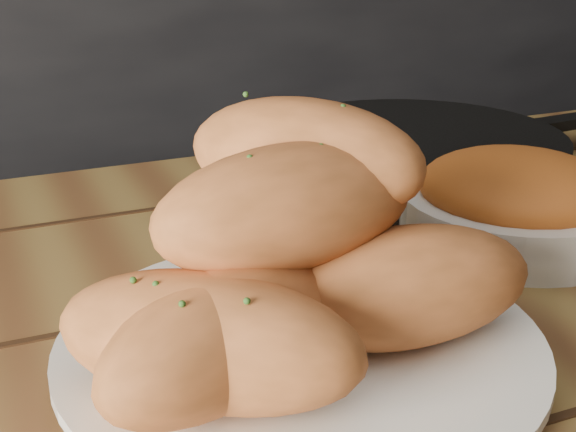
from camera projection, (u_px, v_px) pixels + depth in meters
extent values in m
cube|color=black|center=(204.00, 208.00, 1.58)|extent=(2.80, 0.60, 0.90)
cube|color=brown|center=(366.00, 382.00, 0.51)|extent=(1.60, 0.89, 0.04)
cylinder|color=white|center=(301.00, 354.00, 0.49)|extent=(0.27, 0.27, 0.01)
cylinder|color=white|center=(301.00, 343.00, 0.49)|extent=(0.30, 0.30, 0.01)
ellipsoid|color=#CB6D38|center=(227.00, 333.00, 0.42)|extent=(0.18, 0.15, 0.07)
ellipsoid|color=#CB6D38|center=(404.00, 287.00, 0.47)|extent=(0.17, 0.09, 0.07)
ellipsoid|color=#CB6D38|center=(257.00, 248.00, 0.52)|extent=(0.10, 0.17, 0.07)
ellipsoid|color=#CB6D38|center=(288.00, 208.00, 0.45)|extent=(0.17, 0.10, 0.07)
ellipsoid|color=#CB6D38|center=(305.00, 157.00, 0.48)|extent=(0.16, 0.16, 0.07)
ellipsoid|color=#CB6D38|center=(208.00, 341.00, 0.41)|extent=(0.18, 0.17, 0.07)
cylinder|color=black|center=(412.00, 162.00, 0.82)|extent=(0.30, 0.30, 0.03)
cylinder|color=black|center=(413.00, 144.00, 0.81)|extent=(0.31, 0.31, 0.02)
cube|color=black|center=(572.00, 121.00, 0.91)|extent=(0.14, 0.03, 0.01)
cylinder|color=white|center=(514.00, 216.00, 0.67)|extent=(0.19, 0.19, 0.04)
ellipsoid|color=#CB6323|center=(517.00, 187.00, 0.66)|extent=(0.16, 0.16, 0.06)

